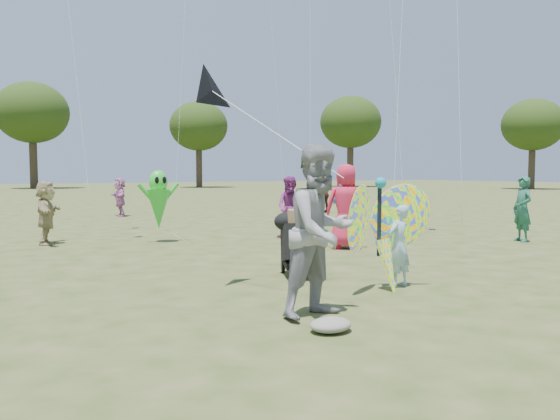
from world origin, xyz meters
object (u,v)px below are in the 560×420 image
Objects in this scene: crowd_d at (46,213)px; crowd_e at (291,208)px; crowd_a at (346,206)px; crowd_f at (522,209)px; crowd_c at (342,201)px; child_girl at (399,245)px; butterfly_kite at (383,233)px; crowd_h at (324,194)px; alien_kite at (159,202)px; jogging_stroller at (296,239)px; adult_man at (321,231)px; crowd_j at (120,197)px.

crowd_e is at bearing -91.94° from crowd_d.
crowd_a is 1.18× the size of crowd_e.
crowd_c is at bearing -134.89° from crowd_f.
child_girl is 4.05m from crowd_a.
crowd_f is 0.87× the size of butterfly_kite.
crowd_f is 1.03× the size of crowd_h.
alien_kite is (2.39, -0.94, 0.23)m from crowd_d.
crowd_d is 6.91m from jogging_stroller.
crowd_c is at bearing 57.23° from butterfly_kite.
butterfly_kite is at bearing -80.96° from alien_kite.
crowd_a is (3.72, 4.41, -0.07)m from adult_man.
crowd_d is at bearing 114.12° from butterfly_kite.
crowd_c is 0.94× the size of butterfly_kite.
alien_kite is (-0.56, 5.30, 0.36)m from jogging_stroller.
crowd_f reaches higher than crowd_h.
crowd_j is 13.72m from jogging_stroller.
crowd_j is at bearing 155.45° from crowd_e.
crowd_j reaches higher than jogging_stroller.
adult_man is 1.07× the size of crowd_a.
alien_kite is (-1.45, 6.74, 0.36)m from child_girl.
crowd_c reaches higher than crowd_j.
crowd_c reaches higher than crowd_h.
crowd_h is at bearing -146.35° from crowd_c.
crowd_c reaches higher than butterfly_kite.
crowd_e is 8.95m from crowd_h.
child_girl is at bearing 12.01° from adult_man.
adult_man is at bearing 26.03° from crowd_c.
crowd_a is at bearing -32.84° from crowd_e.
crowd_d is at bearing 92.56° from adult_man.
child_girl is 0.71× the size of alien_kite.
crowd_j is (-2.06, 11.52, -0.20)m from crowd_a.
crowd_a is 1.64× the size of jogging_stroller.
butterfly_kite is (-7.83, -12.62, 0.06)m from crowd_h.
crowd_a is 4.50m from alien_kite.
child_girl is 0.84× the size of crowd_j.
alien_kite is at bearing -89.23° from child_girl.
crowd_e is 9.60m from crowd_j.
crowd_a reaches higher than crowd_f.
crowd_h is 1.05× the size of crowd_j.
crowd_c is 7.26m from jogging_stroller.
crowd_c is (4.03, 6.77, 0.24)m from child_girl.
crowd_a reaches higher than butterfly_kite.
crowd_h is at bearing 58.17° from butterfly_kite.
crowd_e is 5.64m from crowd_f.
crowd_c reaches higher than jogging_stroller.
crowd_c is 1.10× the size of crowd_h.
crowd_d is 0.85× the size of alien_kite.
adult_man is 1.35× the size of crowd_d.
alien_kite reaches higher than child_girl.
crowd_c reaches higher than child_girl.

